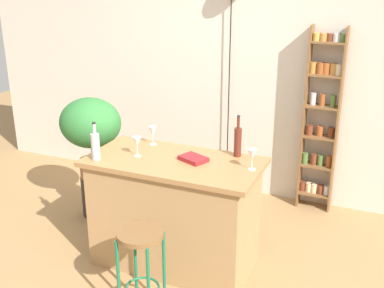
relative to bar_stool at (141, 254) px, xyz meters
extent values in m
plane|color=#A37A4C|center=(-0.07, 0.39, -0.50)|extent=(12.00, 12.00, 0.00)
cube|color=beige|center=(-0.07, 2.34, 0.90)|extent=(6.40, 0.10, 2.80)
cube|color=#A87F51|center=(-0.07, 0.69, -0.05)|extent=(1.29, 0.66, 0.90)
cube|color=#9E7042|center=(-0.07, 0.69, 0.42)|extent=(1.40, 0.71, 0.04)
cylinder|color=#196642|center=(-0.12, -0.12, -0.18)|extent=(0.02, 0.02, 0.63)
cylinder|color=#196642|center=(-0.12, 0.12, -0.18)|extent=(0.02, 0.02, 0.63)
cylinder|color=#196642|center=(0.12, 0.12, -0.18)|extent=(0.02, 0.02, 0.63)
torus|color=#196642|center=(0.00, 0.00, -0.28)|extent=(0.25, 0.25, 0.02)
cylinder|color=brown|center=(0.00, 0.00, 0.16)|extent=(0.33, 0.33, 0.03)
cube|color=brown|center=(0.69, 2.19, 0.45)|extent=(0.02, 0.17, 1.88)
cube|color=brown|center=(1.02, 2.19, 0.45)|extent=(0.02, 0.17, 1.88)
cube|color=brown|center=(0.85, 2.19, -0.34)|extent=(0.31, 0.17, 0.02)
cylinder|color=brown|center=(0.73, 2.19, -0.28)|extent=(0.07, 0.07, 0.10)
cylinder|color=beige|center=(0.79, 2.19, -0.28)|extent=(0.07, 0.07, 0.10)
cylinder|color=beige|center=(0.85, 2.18, -0.28)|extent=(0.07, 0.07, 0.10)
cylinder|color=brown|center=(0.92, 2.18, -0.28)|extent=(0.07, 0.07, 0.10)
cylinder|color=silver|center=(0.98, 2.18, -0.28)|extent=(0.07, 0.07, 0.10)
cube|color=brown|center=(0.85, 2.19, -0.03)|extent=(0.31, 0.17, 0.02)
cylinder|color=#4C7033|center=(0.73, 2.18, 0.04)|extent=(0.06, 0.06, 0.11)
cylinder|color=brown|center=(0.82, 2.19, 0.04)|extent=(0.06, 0.06, 0.11)
cylinder|color=#4C7033|center=(0.89, 2.18, 0.04)|extent=(0.06, 0.06, 0.11)
cylinder|color=#994C23|center=(0.97, 2.18, 0.04)|extent=(0.06, 0.06, 0.11)
cube|color=brown|center=(0.85, 2.19, 0.29)|extent=(0.31, 0.17, 0.02)
cylinder|color=brown|center=(0.75, 2.18, 0.35)|extent=(0.07, 0.07, 0.10)
cylinder|color=#994C23|center=(0.85, 2.19, 0.35)|extent=(0.07, 0.07, 0.10)
cylinder|color=brown|center=(0.96, 2.20, 0.35)|extent=(0.07, 0.07, 0.10)
cube|color=brown|center=(0.85, 2.19, 0.60)|extent=(0.31, 0.17, 0.02)
cylinder|color=silver|center=(0.75, 2.20, 0.67)|extent=(0.06, 0.06, 0.12)
cylinder|color=#994C23|center=(0.84, 2.19, 0.67)|extent=(0.06, 0.06, 0.12)
cylinder|color=#4C7033|center=(0.95, 2.18, 0.67)|extent=(0.06, 0.06, 0.12)
cube|color=brown|center=(0.85, 2.19, 0.92)|extent=(0.31, 0.17, 0.02)
cylinder|color=#AD7A38|center=(0.73, 2.19, 0.98)|extent=(0.07, 0.07, 0.11)
cylinder|color=#994C23|center=(0.80, 2.19, 0.98)|extent=(0.07, 0.07, 0.11)
cylinder|color=#994C23|center=(0.85, 2.19, 0.98)|extent=(0.07, 0.07, 0.11)
cylinder|color=#AD7A38|center=(0.92, 2.20, 0.98)|extent=(0.07, 0.07, 0.11)
cylinder|color=beige|center=(0.98, 2.19, 0.98)|extent=(0.07, 0.07, 0.11)
cube|color=brown|center=(0.85, 2.19, 1.23)|extent=(0.31, 0.17, 0.02)
cylinder|color=gold|center=(0.74, 2.19, 1.27)|extent=(0.07, 0.07, 0.07)
cylinder|color=#AD7A38|center=(0.80, 2.19, 1.27)|extent=(0.07, 0.07, 0.07)
cylinder|color=brown|center=(0.86, 2.20, 1.27)|extent=(0.07, 0.07, 0.07)
cylinder|color=silver|center=(0.92, 2.18, 1.27)|extent=(0.07, 0.07, 0.07)
cylinder|color=#4C7033|center=(0.98, 2.19, 1.27)|extent=(0.07, 0.07, 0.07)
cylinder|color=#2D2823|center=(-1.17, 1.15, -0.29)|extent=(0.28, 0.28, 0.42)
cylinder|color=#935B3D|center=(-1.17, 1.15, 0.02)|extent=(0.27, 0.27, 0.19)
cylinder|color=brown|center=(-1.17, 1.15, 0.19)|extent=(0.03, 0.03, 0.16)
ellipsoid|color=#2D7033|center=(-1.17, 1.15, 0.49)|extent=(0.61, 0.55, 0.49)
cylinder|color=#B2B2B7|center=(-0.64, 0.45, 0.55)|extent=(0.07, 0.07, 0.21)
cylinder|color=#B2B2B7|center=(-0.64, 0.45, 0.70)|extent=(0.03, 0.03, 0.08)
cylinder|color=black|center=(-0.64, 0.45, 0.74)|extent=(0.03, 0.03, 0.01)
cylinder|color=#5B2319|center=(0.37, 0.96, 0.56)|extent=(0.06, 0.06, 0.24)
cylinder|color=#5B2319|center=(0.37, 0.96, 0.73)|extent=(0.02, 0.02, 0.09)
cylinder|color=black|center=(0.37, 0.96, 0.78)|extent=(0.03, 0.03, 0.01)
cylinder|color=silver|center=(-0.37, 0.65, 0.44)|extent=(0.06, 0.06, 0.00)
cylinder|color=silver|center=(-0.37, 0.65, 0.48)|extent=(0.01, 0.01, 0.07)
cone|color=silver|center=(-0.37, 0.65, 0.56)|extent=(0.07, 0.07, 0.08)
cylinder|color=silver|center=(-0.39, 0.95, 0.44)|extent=(0.06, 0.06, 0.00)
cylinder|color=silver|center=(-0.39, 0.95, 0.48)|extent=(0.01, 0.01, 0.07)
cone|color=silver|center=(-0.39, 0.95, 0.56)|extent=(0.07, 0.07, 0.08)
cylinder|color=silver|center=(0.56, 0.74, 0.44)|extent=(0.06, 0.06, 0.00)
cylinder|color=silver|center=(0.56, 0.74, 0.48)|extent=(0.01, 0.01, 0.07)
cone|color=silver|center=(0.56, 0.74, 0.56)|extent=(0.07, 0.07, 0.08)
cube|color=maroon|center=(0.08, 0.73, 0.46)|extent=(0.25, 0.22, 0.03)
cylinder|color=black|center=(-0.14, 2.23, 0.61)|extent=(0.01, 0.01, 2.22)
camera|label=1|loc=(1.43, -2.44, 1.82)|focal=43.88mm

